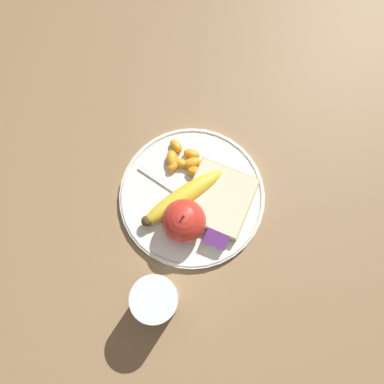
# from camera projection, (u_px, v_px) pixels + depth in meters

# --- Properties ---
(ground_plane) EXTENTS (3.00, 3.00, 0.00)m
(ground_plane) POSITION_uv_depth(u_px,v_px,m) (192.00, 197.00, 0.70)
(ground_plane) COLOR olive
(plate) EXTENTS (0.27, 0.27, 0.01)m
(plate) POSITION_uv_depth(u_px,v_px,m) (192.00, 196.00, 0.69)
(plate) COLOR silver
(plate) RESTS_ON ground_plane
(juice_glass) EXTENTS (0.07, 0.07, 0.10)m
(juice_glass) POSITION_uv_depth(u_px,v_px,m) (157.00, 299.00, 0.60)
(juice_glass) COLOR silver
(juice_glass) RESTS_ON ground_plane
(apple) EXTENTS (0.08, 0.08, 0.09)m
(apple) POSITION_uv_depth(u_px,v_px,m) (184.00, 221.00, 0.64)
(apple) COLOR red
(apple) RESTS_ON plate
(banana) EXTENTS (0.16, 0.12, 0.04)m
(banana) POSITION_uv_depth(u_px,v_px,m) (183.00, 197.00, 0.67)
(banana) COLOR yellow
(banana) RESTS_ON plate
(bread_slice) EXTENTS (0.12, 0.12, 0.02)m
(bread_slice) POSITION_uv_depth(u_px,v_px,m) (219.00, 199.00, 0.68)
(bread_slice) COLOR tan
(bread_slice) RESTS_ON plate
(fork) EXTENTS (0.06, 0.18, 0.00)m
(fork) POSITION_uv_depth(u_px,v_px,m) (187.00, 199.00, 0.69)
(fork) COLOR silver
(fork) RESTS_ON plate
(jam_packet) EXTENTS (0.05, 0.04, 0.02)m
(jam_packet) POSITION_uv_depth(u_px,v_px,m) (218.00, 234.00, 0.66)
(jam_packet) COLOR white
(jam_packet) RESTS_ON plate
(orange_segment_0) EXTENTS (0.03, 0.04, 0.02)m
(orange_segment_0) POSITION_uv_depth(u_px,v_px,m) (196.00, 172.00, 0.69)
(orange_segment_0) COLOR orange
(orange_segment_0) RESTS_ON plate
(orange_segment_1) EXTENTS (0.02, 0.03, 0.02)m
(orange_segment_1) POSITION_uv_depth(u_px,v_px,m) (180.00, 163.00, 0.70)
(orange_segment_1) COLOR orange
(orange_segment_1) RESTS_ON plate
(orange_segment_2) EXTENTS (0.03, 0.03, 0.02)m
(orange_segment_2) POSITION_uv_depth(u_px,v_px,m) (202.00, 165.00, 0.70)
(orange_segment_2) COLOR orange
(orange_segment_2) RESTS_ON plate
(orange_segment_3) EXTENTS (0.03, 0.03, 0.02)m
(orange_segment_3) POSITION_uv_depth(u_px,v_px,m) (173.00, 166.00, 0.70)
(orange_segment_3) COLOR orange
(orange_segment_3) RESTS_ON plate
(orange_segment_4) EXTENTS (0.04, 0.03, 0.02)m
(orange_segment_4) POSITION_uv_depth(u_px,v_px,m) (172.00, 159.00, 0.70)
(orange_segment_4) COLOR orange
(orange_segment_4) RESTS_ON plate
(orange_segment_5) EXTENTS (0.04, 0.04, 0.02)m
(orange_segment_5) POSITION_uv_depth(u_px,v_px,m) (192.00, 163.00, 0.70)
(orange_segment_5) COLOR orange
(orange_segment_5) RESTS_ON plate
(orange_segment_6) EXTENTS (0.03, 0.03, 0.02)m
(orange_segment_6) POSITION_uv_depth(u_px,v_px,m) (176.00, 146.00, 0.71)
(orange_segment_6) COLOR orange
(orange_segment_6) RESTS_ON plate
(orange_segment_7) EXTENTS (0.02, 0.03, 0.02)m
(orange_segment_7) POSITION_uv_depth(u_px,v_px,m) (192.00, 154.00, 0.70)
(orange_segment_7) COLOR orange
(orange_segment_7) RESTS_ON plate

